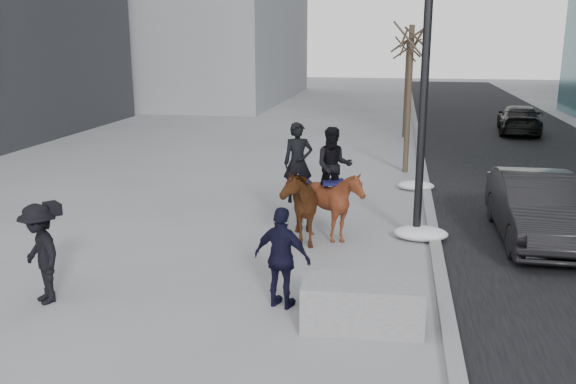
% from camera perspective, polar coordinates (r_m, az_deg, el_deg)
% --- Properties ---
extents(ground, '(120.00, 120.00, 0.00)m').
position_cam_1_polar(ground, '(11.38, -1.08, -8.83)').
color(ground, gray).
rests_on(ground, ground).
extents(road, '(8.00, 90.00, 0.01)m').
position_cam_1_polar(road, '(21.32, 23.35, 1.03)').
color(road, black).
rests_on(road, ground).
extents(curb, '(0.25, 90.00, 0.12)m').
position_cam_1_polar(curb, '(20.75, 12.57, 1.69)').
color(curb, gray).
rests_on(curb, ground).
extents(planter, '(1.94, 1.06, 0.76)m').
position_cam_1_polar(planter, '(9.86, 6.92, -10.31)').
color(planter, '#959597').
rests_on(planter, ground).
extents(car_near, '(1.63, 4.59, 1.51)m').
position_cam_1_polar(car_near, '(14.72, 22.23, -1.40)').
color(car_near, black).
rests_on(car_near, ground).
extents(car_far, '(2.39, 4.80, 1.34)m').
position_cam_1_polar(car_far, '(31.12, 20.81, 6.37)').
color(car_far, black).
rests_on(car_far, ground).
extents(tree_near, '(1.20, 1.20, 5.39)m').
position_cam_1_polar(tree_near, '(20.76, 11.25, 9.14)').
color(tree_near, '#3C3023').
rests_on(tree_near, ground).
extents(tree_far, '(1.20, 1.20, 4.82)m').
position_cam_1_polar(tree_far, '(28.35, 11.03, 9.88)').
color(tree_far, '#382B21').
rests_on(tree_far, ground).
extents(mounted_left, '(1.44, 2.22, 2.64)m').
position_cam_1_polar(mounted_left, '(13.68, 0.84, -0.46)').
color(mounted_left, '#491C0E').
rests_on(mounted_left, ground).
extents(mounted_right, '(1.56, 1.70, 2.55)m').
position_cam_1_polar(mounted_right, '(13.63, 4.18, -0.36)').
color(mounted_right, '#481F0E').
rests_on(mounted_right, ground).
extents(feeder, '(1.11, 0.99, 1.75)m').
position_cam_1_polar(feeder, '(10.25, -0.54, -6.19)').
color(feeder, black).
rests_on(feeder, ground).
extents(camera_crew, '(1.29, 1.23, 1.75)m').
position_cam_1_polar(camera_crew, '(11.26, -22.14, -5.34)').
color(camera_crew, black).
rests_on(camera_crew, ground).
extents(lamppost, '(0.25, 2.09, 9.09)m').
position_cam_1_polar(lamppost, '(13.70, 12.97, 16.16)').
color(lamppost, black).
rests_on(lamppost, ground).
extents(snow_piles, '(1.22, 5.44, 0.31)m').
position_cam_1_polar(snow_piles, '(15.99, 12.11, -1.69)').
color(snow_piles, white).
rests_on(snow_piles, ground).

